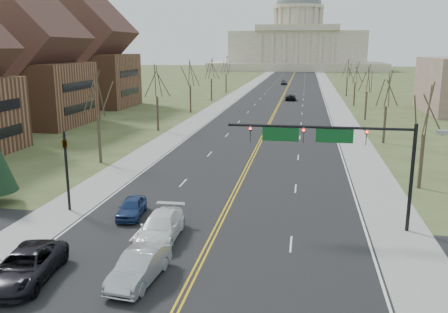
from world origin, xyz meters
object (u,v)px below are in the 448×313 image
at_px(signal_mast, 333,143).
at_px(signal_left, 66,162).
at_px(car_sb_outer_lead, 25,266).
at_px(car_sb_inner_second, 161,227).
at_px(car_far_nb, 291,97).
at_px(car_sb_outer_second, 132,207).
at_px(car_sb_inner_lead, 139,267).
at_px(car_far_sb, 284,82).

relative_size(signal_mast, signal_left, 2.02).
bearing_deg(signal_left, car_sb_outer_lead, -73.86).
distance_m(car_sb_outer_lead, car_sb_inner_second, 8.36).
distance_m(car_sb_outer_lead, car_far_nb, 89.81).
xyz_separation_m(car_sb_inner_second, car_far_nb, (5.31, 82.71, -0.12)).
xyz_separation_m(signal_mast, car_sb_outer_second, (-13.88, -0.49, -5.06)).
distance_m(signal_mast, car_sb_inner_second, 12.39).
xyz_separation_m(car_sb_outer_lead, car_far_nb, (10.60, 89.18, -0.12)).
bearing_deg(car_sb_inner_lead, signal_left, 138.50).
bearing_deg(car_sb_outer_second, car_sb_inner_lead, -74.31).
bearing_deg(car_sb_outer_second, signal_left, 167.28).
distance_m(car_sb_outer_second, car_far_sb, 125.20).
bearing_deg(car_sb_inner_second, signal_mast, 19.04).
bearing_deg(car_far_nb, signal_mast, 92.80).
bearing_deg(car_sb_inner_lead, car_far_nb, 92.70).
relative_size(signal_mast, car_sb_inner_lead, 2.48).
height_order(car_sb_outer_lead, car_far_nb, car_sb_outer_lead).
bearing_deg(signal_left, signal_mast, -0.00).
relative_size(car_sb_inner_second, car_far_nb, 1.13).
xyz_separation_m(signal_mast, car_sb_outer_lead, (-15.89, -10.57, -4.94)).
bearing_deg(signal_mast, car_sb_outer_second, -177.96).
height_order(car_sb_outer_lead, car_sb_outer_second, car_sb_outer_lead).
height_order(car_sb_inner_lead, car_far_nb, car_sb_inner_lead).
xyz_separation_m(car_sb_outer_lead, car_sb_inner_second, (5.29, 6.47, 0.00)).
distance_m(car_sb_inner_lead, car_far_sb, 134.27).
bearing_deg(car_far_sb, car_sb_inner_lead, -94.65).
relative_size(signal_mast, car_sb_outer_lead, 2.07).
relative_size(signal_left, car_sb_outer_second, 1.48).
height_order(car_sb_outer_lead, car_far_sb, car_sb_outer_lead).
xyz_separation_m(car_sb_outer_lead, car_far_sb, (6.86, 135.18, -0.05)).
distance_m(car_sb_inner_lead, car_sb_inner_second, 5.59).
bearing_deg(signal_left, car_sb_inner_second, -26.13).
bearing_deg(car_far_sb, signal_mast, -90.08).
height_order(car_sb_inner_lead, car_sb_outer_second, car_sb_inner_lead).
bearing_deg(signal_left, car_far_sb, 85.45).
xyz_separation_m(car_far_nb, car_far_sb, (-3.74, 46.00, 0.08)).
bearing_deg(car_sb_outer_lead, car_sb_inner_second, 44.16).
relative_size(signal_left, car_sb_outer_lead, 1.03).
bearing_deg(signal_left, car_sb_inner_lead, -47.28).
height_order(signal_left, car_far_nb, signal_left).
height_order(car_sb_inner_lead, car_far_sb, car_sb_inner_lead).
bearing_deg(car_sb_inner_second, car_sb_outer_second, 130.31).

